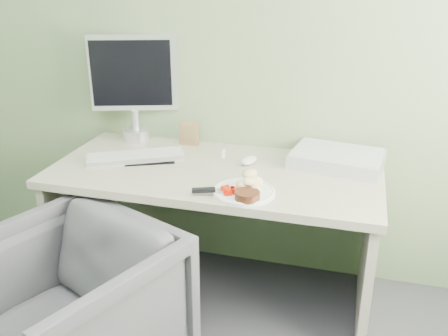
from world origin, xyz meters
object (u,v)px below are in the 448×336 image
(monitor, at_px, (135,82))
(desk_chair, at_px, (71,313))
(desk, at_px, (215,202))
(scanner, at_px, (337,160))
(plate, at_px, (244,192))

(monitor, relative_size, desk_chair, 0.77)
(desk, relative_size, monitor, 2.74)
(scanner, relative_size, desk_chair, 0.57)
(monitor, bearing_deg, scanner, -24.14)
(desk, height_order, desk_chair, desk)
(scanner, distance_m, desk_chair, 1.41)
(desk, height_order, scanner, scanner)
(desk, bearing_deg, monitor, 150.13)
(desk, xyz_separation_m, desk_chair, (-0.40, -0.74, -0.20))
(plate, bearing_deg, scanner, 49.67)
(desk, xyz_separation_m, monitor, (-0.55, 0.32, 0.51))
(plate, bearing_deg, monitor, 143.62)
(monitor, height_order, desk_chair, monitor)
(plate, height_order, scanner, scanner)
(plate, distance_m, desk_chair, 0.87)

